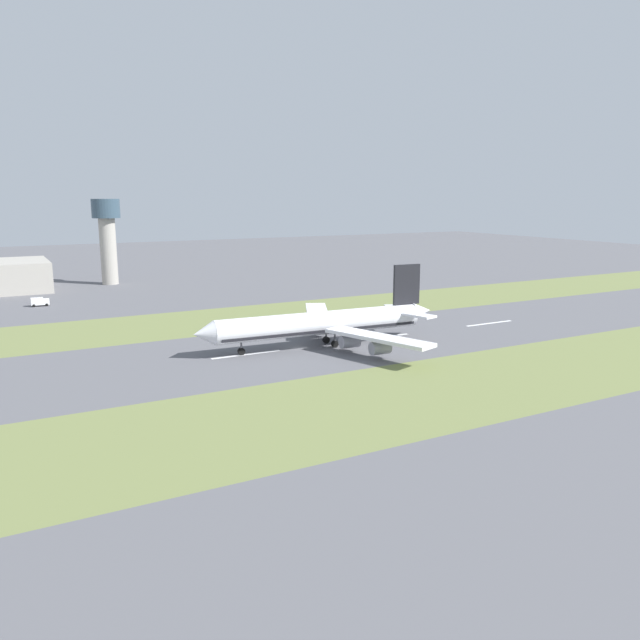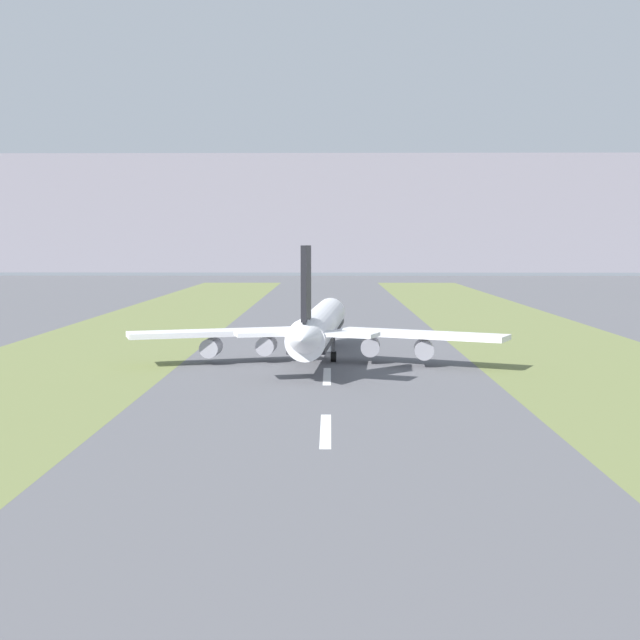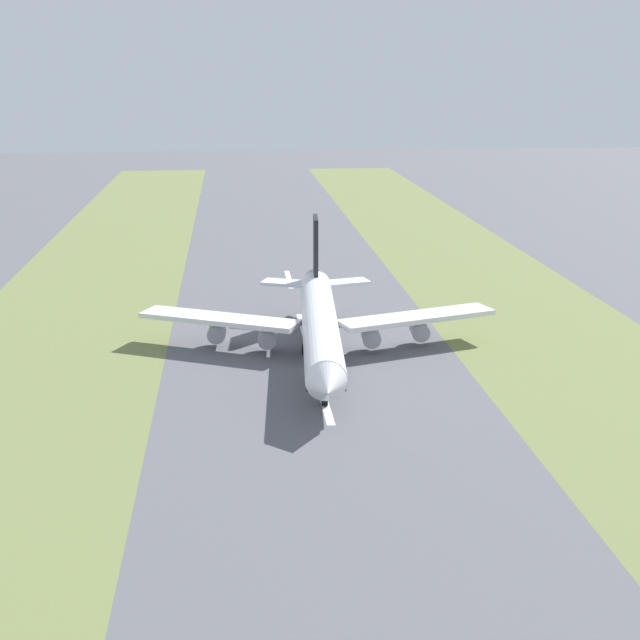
# 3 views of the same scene
# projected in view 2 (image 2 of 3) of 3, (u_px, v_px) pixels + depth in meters

# --- Properties ---
(ground_plane) EXTENTS (800.00, 800.00, 0.00)m
(ground_plane) POSITION_uv_depth(u_px,v_px,m) (327.00, 355.00, 163.36)
(ground_plane) COLOR #56565B
(grass_median_west) EXTENTS (40.00, 600.00, 0.01)m
(grass_median_west) POSITION_uv_depth(u_px,v_px,m) (83.00, 355.00, 163.87)
(grass_median_west) COLOR olive
(grass_median_west) RESTS_ON ground
(grass_median_east) EXTENTS (40.00, 600.00, 0.01)m
(grass_median_east) POSITION_uv_depth(u_px,v_px,m) (573.00, 356.00, 162.84)
(grass_median_east) COLOR olive
(grass_median_east) RESTS_ON ground
(centreline_dash_near) EXTENTS (1.20, 18.00, 0.01)m
(centreline_dash_near) POSITION_uv_depth(u_px,v_px,m) (326.00, 430.00, 97.79)
(centreline_dash_near) COLOR silver
(centreline_dash_near) RESTS_ON ground
(centreline_dash_mid) EXTENTS (1.20, 18.00, 0.01)m
(centreline_dash_mid) POSITION_uv_depth(u_px,v_px,m) (327.00, 376.00, 137.64)
(centreline_dash_mid) COLOR silver
(centreline_dash_mid) RESTS_ON ground
(centreline_dash_far) EXTENTS (1.20, 18.00, 0.01)m
(centreline_dash_far) POSITION_uv_depth(u_px,v_px,m) (328.00, 346.00, 177.49)
(centreline_dash_far) COLOR silver
(centreline_dash_far) RESTS_ON ground
(airplane_main_jet) EXTENTS (63.99, 67.22, 20.20)m
(airplane_main_jet) POSITION_uv_depth(u_px,v_px,m) (319.00, 327.00, 155.17)
(airplane_main_jet) COLOR white
(airplane_main_jet) RESTS_ON ground
(mountain_ridge) EXTENTS (800.00, 120.00, 82.69)m
(mountain_ridge) POSITION_uv_depth(u_px,v_px,m) (330.00, 216.00, 677.83)
(mountain_ridge) COLOR gray
(mountain_ridge) RESTS_ON ground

